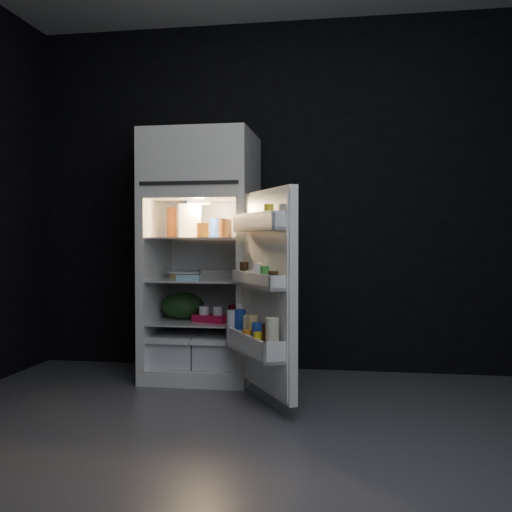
% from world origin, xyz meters
% --- Properties ---
extents(floor, '(4.00, 3.40, 0.00)m').
position_xyz_m(floor, '(0.00, 0.00, 0.00)').
color(floor, '#545459').
rests_on(floor, ground).
extents(wall_back, '(4.00, 0.00, 2.70)m').
position_xyz_m(wall_back, '(0.00, 1.70, 1.35)').
color(wall_back, black).
rests_on(wall_back, ground).
extents(wall_front, '(4.00, 0.00, 2.70)m').
position_xyz_m(wall_front, '(0.00, -1.70, 1.35)').
color(wall_front, black).
rests_on(wall_front, ground).
extents(refrigerator, '(0.76, 0.71, 1.78)m').
position_xyz_m(refrigerator, '(-0.58, 1.32, 0.96)').
color(refrigerator, white).
rests_on(refrigerator, ground).
extents(fridge_door, '(0.52, 0.72, 1.22)m').
position_xyz_m(fridge_door, '(-0.02, 0.62, 0.68)').
color(fridge_door, white).
rests_on(fridge_door, ground).
extents(milk_jug, '(0.21, 0.21, 0.24)m').
position_xyz_m(milk_jug, '(-0.68, 1.28, 1.15)').
color(milk_jug, white).
rests_on(milk_jug, refrigerator).
extents(mayo_jar, '(0.14, 0.14, 0.14)m').
position_xyz_m(mayo_jar, '(-0.47, 1.36, 1.10)').
color(mayo_jar, '#1D3E9E').
rests_on(mayo_jar, refrigerator).
extents(jam_jar, '(0.12, 0.12, 0.13)m').
position_xyz_m(jam_jar, '(-0.40, 1.27, 1.09)').
color(jam_jar, '#311D0D').
rests_on(jam_jar, refrigerator).
extents(amber_bottle, '(0.11, 0.11, 0.22)m').
position_xyz_m(amber_bottle, '(-0.81, 1.33, 1.14)').
color(amber_bottle, '#C96020').
rests_on(amber_bottle, refrigerator).
extents(small_carton, '(0.09, 0.08, 0.10)m').
position_xyz_m(small_carton, '(-0.53, 1.11, 1.08)').
color(small_carton, orange).
rests_on(small_carton, refrigerator).
extents(egg_carton, '(0.34, 0.22, 0.07)m').
position_xyz_m(egg_carton, '(-0.42, 1.27, 0.76)').
color(egg_carton, gray).
rests_on(egg_carton, refrigerator).
extents(pie, '(0.35, 0.35, 0.04)m').
position_xyz_m(pie, '(-0.69, 1.32, 0.75)').
color(pie, tan).
rests_on(pie, refrigerator).
extents(flat_package, '(0.17, 0.10, 0.04)m').
position_xyz_m(flat_package, '(-0.61, 1.07, 0.75)').
color(flat_package, '#83AECA').
rests_on(flat_package, refrigerator).
extents(wrapped_pkg, '(0.15, 0.14, 0.05)m').
position_xyz_m(wrapped_pkg, '(-0.34, 1.42, 0.75)').
color(wrapped_pkg, beige).
rests_on(wrapped_pkg, refrigerator).
extents(produce_bag, '(0.35, 0.32, 0.20)m').
position_xyz_m(produce_bag, '(-0.72, 1.30, 0.52)').
color(produce_bag, '#193815').
rests_on(produce_bag, refrigerator).
extents(yogurt_tray, '(0.30, 0.23, 0.05)m').
position_xyz_m(yogurt_tray, '(-0.47, 1.18, 0.45)').
color(yogurt_tray, '#C51039').
rests_on(yogurt_tray, refrigerator).
extents(small_can_red, '(0.08, 0.08, 0.09)m').
position_xyz_m(small_can_red, '(-0.38, 1.47, 0.47)').
color(small_can_red, '#C51039').
rests_on(small_can_red, refrigerator).
extents(small_can_silver, '(0.07, 0.07, 0.09)m').
position_xyz_m(small_can_silver, '(-0.32, 1.43, 0.47)').
color(small_can_silver, silver).
rests_on(small_can_silver, refrigerator).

